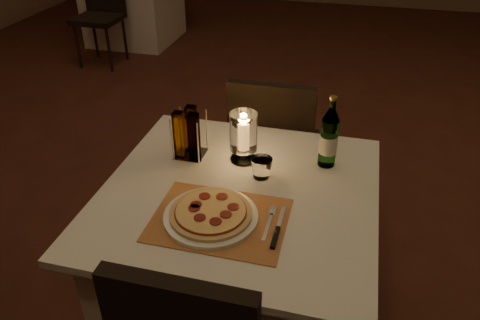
% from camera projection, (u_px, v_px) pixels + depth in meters
% --- Properties ---
extents(floor, '(8.00, 10.00, 0.02)m').
position_uv_depth(floor, '(278.00, 214.00, 2.78)').
color(floor, '#4E2319').
rests_on(floor, ground).
extents(main_table, '(1.00, 1.00, 0.74)m').
position_uv_depth(main_table, '(239.00, 262.00, 1.91)').
color(main_table, silver).
rests_on(main_table, ground).
extents(chair_far, '(0.42, 0.42, 0.90)m').
position_uv_depth(chair_far, '(273.00, 141.00, 2.40)').
color(chair_far, black).
rests_on(chair_far, ground).
extents(placemat, '(0.45, 0.34, 0.00)m').
position_uv_depth(placemat, '(220.00, 220.00, 1.57)').
color(placemat, '#B36E3E').
rests_on(placemat, main_table).
extents(plate, '(0.32, 0.32, 0.01)m').
position_uv_depth(plate, '(211.00, 216.00, 1.57)').
color(plate, white).
rests_on(plate, placemat).
extents(pizza, '(0.28, 0.28, 0.02)m').
position_uv_depth(pizza, '(211.00, 212.00, 1.57)').
color(pizza, '#D8B77F').
rests_on(pizza, plate).
extents(fork, '(0.02, 0.18, 0.00)m').
position_uv_depth(fork, '(270.00, 220.00, 1.56)').
color(fork, silver).
rests_on(fork, placemat).
extents(knife, '(0.02, 0.22, 0.01)m').
position_uv_depth(knife, '(277.00, 233.00, 1.51)').
color(knife, black).
rests_on(knife, placemat).
extents(tumbler, '(0.08, 0.08, 0.08)m').
position_uv_depth(tumbler, '(261.00, 168.00, 1.77)').
color(tumbler, white).
rests_on(tumbler, main_table).
extents(water_bottle, '(0.07, 0.07, 0.29)m').
position_uv_depth(water_bottle, '(329.00, 138.00, 1.80)').
color(water_bottle, '#60A558').
rests_on(water_bottle, main_table).
extents(hurricane_candle, '(0.11, 0.11, 0.21)m').
position_uv_depth(hurricane_candle, '(243.00, 133.00, 1.83)').
color(hurricane_candle, white).
rests_on(hurricane_candle, main_table).
extents(cruet_caddy, '(0.12, 0.12, 0.21)m').
position_uv_depth(cruet_caddy, '(189.00, 135.00, 1.87)').
color(cruet_caddy, white).
rests_on(cruet_caddy, main_table).
extents(neighbor_table_left, '(1.00, 1.00, 0.74)m').
position_uv_depth(neighbor_table_left, '(134.00, 7.00, 5.28)').
color(neighbor_table_left, silver).
rests_on(neighbor_table_left, ground).
extents(neighbor_chair_la, '(0.42, 0.42, 0.90)m').
position_uv_depth(neighbor_chair_la, '(101.00, 7.00, 4.60)').
color(neighbor_chair_la, black).
rests_on(neighbor_chair_la, ground).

